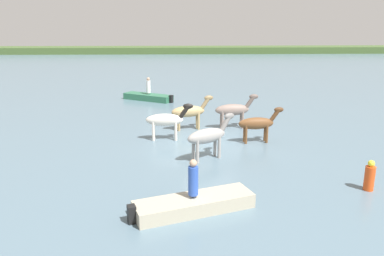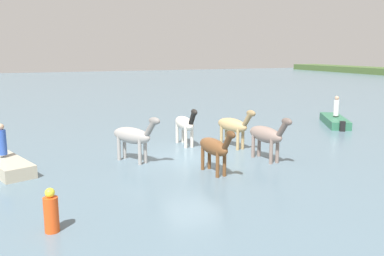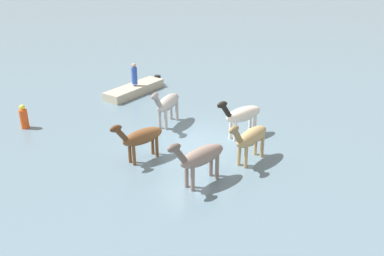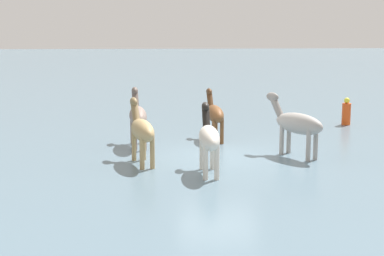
{
  "view_description": "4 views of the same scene",
  "coord_description": "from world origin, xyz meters",
  "views": [
    {
      "loc": [
        -1.55,
        -18.57,
        5.91
      ],
      "look_at": [
        -0.9,
        -0.55,
        0.9
      ],
      "focal_mm": 36.06,
      "sensor_mm": 36.0,
      "label": 1
    },
    {
      "loc": [
        15.35,
        -6.26,
        4.44
      ],
      "look_at": [
        -0.44,
        0.14,
        1.18
      ],
      "focal_mm": 37.96,
      "sensor_mm": 36.0,
      "label": 2
    },
    {
      "loc": [
        9.01,
        12.69,
        7.74
      ],
      "look_at": [
        0.12,
        0.03,
        0.84
      ],
      "focal_mm": 38.67,
      "sensor_mm": 36.0,
      "label": 3
    },
    {
      "loc": [
        -17.92,
        1.91,
        4.24
      ],
      "look_at": [
        0.77,
        0.78,
        0.77
      ],
      "focal_mm": 53.81,
      "sensor_mm": 36.0,
      "label": 4
    }
  ],
  "objects": [
    {
      "name": "person_boatman_standing",
      "position": [
        -3.84,
        10.91,
        1.12
      ],
      "size": [
        0.32,
        0.32,
        1.19
      ],
      "color": "silver",
      "rests_on": "boat_tender_starboard"
    },
    {
      "name": "distant_shoreline",
      "position": [
        0.0,
        56.54,
        0.0
      ],
      "size": [
        133.92,
        6.0,
        2.4
      ],
      "primitive_type": "cube",
      "color": "#41592C",
      "rests_on": "ground_plane"
    },
    {
      "name": "horse_pinto_flank",
      "position": [
        2.4,
        -0.13,
        0.98
      ],
      "size": [
        2.31,
        0.7,
        1.78
      ],
      "rotation": [
        0.0,
        0.0,
        0.1
      ],
      "color": "brown",
      "rests_on": "ground_plane"
    },
    {
      "name": "boat_motor_center",
      "position": [
        -1.1,
        -7.33,
        0.16
      ],
      "size": [
        4.09,
        2.33,
        0.72
      ],
      "rotation": [
        0.0,
        0.0,
        0.34
      ],
      "color": "#B7AD93",
      "rests_on": "ground_plane"
    },
    {
      "name": "person_watcher_seated",
      "position": [
        -1.1,
        -7.31,
        1.12
      ],
      "size": [
        0.32,
        0.32,
        1.19
      ],
      "color": "#2D51B2",
      "rests_on": "boat_motor_center"
    },
    {
      "name": "horse_dark_mare",
      "position": [
        -0.93,
        2.39,
        1.04
      ],
      "size": [
        2.44,
        1.01,
        1.89
      ],
      "rotation": [
        0.0,
        0.0,
        0.25
      ],
      "color": "tan",
      "rests_on": "ground_plane"
    },
    {
      "name": "horse_gray_outer",
      "position": [
        1.58,
        2.59,
        1.07
      ],
      "size": [
        2.51,
        0.79,
        1.94
      ],
      "rotation": [
        0.0,
        0.0,
        0.11
      ],
      "color": "gray",
      "rests_on": "ground_plane"
    },
    {
      "name": "boat_tender_starboard",
      "position": [
        -3.86,
        10.87,
        0.16
      ],
      "size": [
        3.97,
        2.91,
        0.72
      ],
      "rotation": [
        0.0,
        0.0,
        2.62
      ],
      "color": "#2D6B4C",
      "rests_on": "ground_plane"
    },
    {
      "name": "horse_rear_stallion",
      "position": [
        -0.26,
        -2.48,
        1.07
      ],
      "size": [
        2.33,
        1.64,
        1.95
      ],
      "rotation": [
        0.0,
        0.0,
        0.55
      ],
      "color": "#9E9993",
      "rests_on": "ground_plane"
    },
    {
      "name": "ground_plane",
      "position": [
        0.0,
        0.0,
        0.0
      ],
      "size": [
        148.8,
        148.8,
        0.0
      ],
      "primitive_type": "plane",
      "color": "slate"
    },
    {
      "name": "buoy_channel_marker",
      "position": [
        5.3,
        -5.95,
        0.51
      ],
      "size": [
        0.36,
        0.36,
        1.14
      ],
      "color": "#E54C19",
      "rests_on": "ground_plane"
    },
    {
      "name": "horse_lead",
      "position": [
        -2.18,
        0.48,
        1.04
      ],
      "size": [
        2.43,
        0.57,
        1.89
      ],
      "rotation": [
        0.0,
        0.0,
        0.01
      ],
      "color": "silver",
      "rests_on": "ground_plane"
    }
  ]
}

